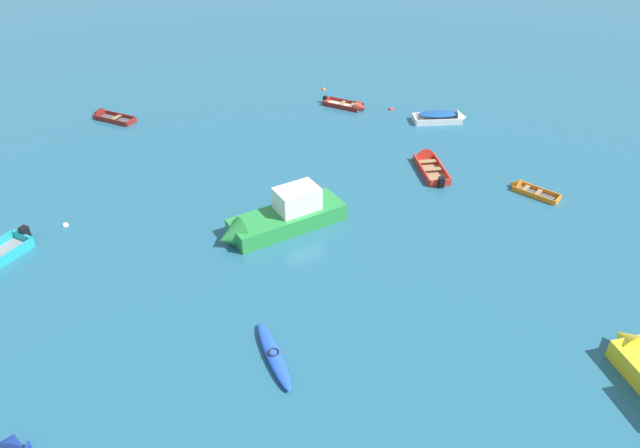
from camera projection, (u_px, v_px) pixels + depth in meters
rowboat_maroon_cluster_inner at (353, 107)px, 42.72m from camera, size 3.33×2.66×1.05m
rowboat_white_foreground_center at (446, 117)px, 40.75m from camera, size 3.78×1.35×1.21m
kayak_blue_distant_center at (274, 355)px, 22.58m from camera, size 1.72×3.80×0.36m
rowboat_red_outer_right at (427, 162)px, 35.60m from camera, size 1.57×4.19×1.22m
rowboat_orange_back_row_center at (523, 188)px, 33.09m from camera, size 2.66×2.66×0.83m
motor_launch_green_midfield_left at (279, 218)px, 29.56m from camera, size 6.92×4.73×2.49m
rowboat_maroon_back_row_left at (104, 116)px, 41.32m from camera, size 3.54×2.61×0.99m
mooring_buoy_far_field at (391, 110)px, 42.65m from camera, size 0.37×0.37×0.37m
mooring_buoy_between_boats_left at (324, 90)px, 45.85m from camera, size 0.33×0.33×0.33m
mooring_buoy_between_boats_right at (66, 226)px, 30.23m from camera, size 0.33×0.33×0.33m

